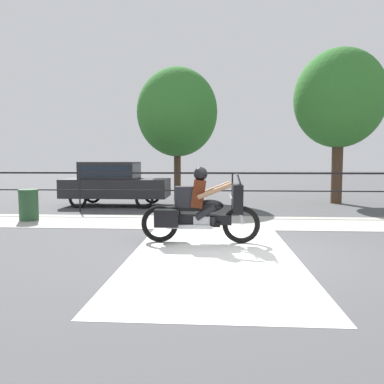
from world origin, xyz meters
TOP-DOWN VIEW (x-y plane):
  - ground_plane at (0.00, 0.00)m, footprint 120.00×120.00m
  - sidewalk_band at (0.00, 3.40)m, footprint 44.00×2.40m
  - crosswalk_band at (-0.59, -0.20)m, footprint 2.98×6.00m
  - fence_railing at (0.00, 5.27)m, footprint 36.00×0.05m
  - motorcycle at (-0.88, 0.76)m, footprint 2.49×0.76m
  - parked_car at (-4.42, 7.09)m, footprint 3.94×1.78m
  - trash_bin at (-5.91, 3.38)m, footprint 0.55×0.55m
  - tree_behind_sign at (4.35, 8.51)m, footprint 3.55×3.55m
  - tree_behind_car at (-2.21, 9.23)m, footprint 3.44×3.44m

SIDE VIEW (x-z plane):
  - ground_plane at x=0.00m, z-range 0.00..0.00m
  - crosswalk_band at x=-0.59m, z-range 0.00..0.01m
  - sidewalk_band at x=0.00m, z-range 0.00..0.01m
  - trash_bin at x=-5.91m, z-range 0.00..0.90m
  - motorcycle at x=-0.88m, z-range -0.09..1.50m
  - parked_car at x=-4.42m, z-range 0.11..1.79m
  - fence_railing at x=0.00m, z-range 0.38..1.73m
  - tree_behind_car at x=-2.21m, z-range 0.94..6.64m
  - tree_behind_sign at x=4.35m, z-range 1.10..7.25m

